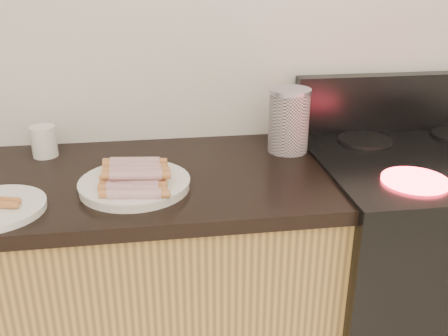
{
  "coord_description": "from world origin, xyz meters",
  "views": [
    {
      "loc": [
        -0.09,
        0.34,
        1.47
      ],
      "look_at": [
        0.1,
        1.62,
        0.94
      ],
      "focal_mm": 40.0,
      "sensor_mm": 36.0,
      "label": 1
    }
  ],
  "objects": [
    {
      "name": "wall_back",
      "position": [
        0.0,
        2.0,
        1.3
      ],
      "size": [
        4.0,
        0.04,
        2.6
      ],
      "primitive_type": "cube",
      "color": "silver",
      "rests_on": "ground"
    },
    {
      "name": "main_plate",
      "position": [
        -0.15,
        1.6,
        0.91
      ],
      "size": [
        0.38,
        0.38,
        0.02
      ],
      "primitive_type": "cylinder",
      "rotation": [
        0.0,
        0.0,
        -0.32
      ],
      "color": "white",
      "rests_on": "counter_slab"
    },
    {
      "name": "burner_far_left",
      "position": [
        0.61,
        1.84,
        0.92
      ],
      "size": [
        0.18,
        0.18,
        0.01
      ],
      "primitive_type": "cylinder",
      "color": "black",
      "rests_on": "stove"
    },
    {
      "name": "stove",
      "position": [
        0.78,
        1.68,
        0.46
      ],
      "size": [
        0.76,
        0.65,
        0.91
      ],
      "color": "black",
      "rests_on": "floor"
    },
    {
      "name": "hotdog_pile",
      "position": [
        -0.15,
        1.6,
        0.94
      ],
      "size": [
        0.14,
        0.27,
        0.05
      ],
      "rotation": [
        0.0,
        0.0,
        -0.2
      ],
      "color": "maroon",
      "rests_on": "main_plate"
    },
    {
      "name": "mug",
      "position": [
        -0.43,
        1.89,
        0.95
      ],
      "size": [
        0.1,
        0.1,
        0.1
      ],
      "primitive_type": "cylinder",
      "rotation": [
        0.0,
        0.0,
        0.35
      ],
      "color": "white",
      "rests_on": "counter_slab"
    },
    {
      "name": "stove_panel",
      "position": [
        0.78,
        1.96,
        1.01
      ],
      "size": [
        0.76,
        0.06,
        0.2
      ],
      "primitive_type": "cube",
      "color": "black",
      "rests_on": "stove"
    },
    {
      "name": "canister",
      "position": [
        0.34,
        1.82,
        1.0
      ],
      "size": [
        0.13,
        0.13,
        0.21
      ],
      "rotation": [
        0.0,
        0.0,
        -0.31
      ],
      "color": "white",
      "rests_on": "counter_slab"
    },
    {
      "name": "burner_near_left",
      "position": [
        0.61,
        1.51,
        0.92
      ],
      "size": [
        0.18,
        0.18,
        0.01
      ],
      "primitive_type": "cylinder",
      "color": "#FF1E2D",
      "rests_on": "stove"
    }
  ]
}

